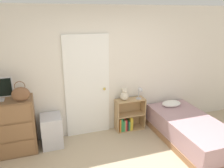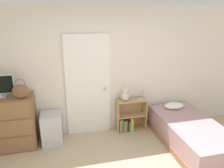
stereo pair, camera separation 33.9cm
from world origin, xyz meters
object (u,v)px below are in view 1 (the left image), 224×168
Objects in this scene: dresser at (6,127)px; bed at (190,130)px; teddy_bear at (124,95)px; bookshelf at (128,118)px; desk_lamp at (140,91)px; handbag at (21,94)px; storage_bin at (52,131)px.

dresser reaches higher than bed.
bed is at bearing -37.80° from teddy_bear.
bookshelf is at bearing 2.66° from dresser.
teddy_bear is (2.24, 0.10, 0.30)m from dresser.
dresser is 2.59m from desk_lamp.
dresser is at bearing -177.32° from teddy_bear.
desk_lamp is at bearing 1.47° from dresser.
handbag reaches higher than storage_bin.
storage_bin is 2.35× the size of desk_lamp.
bed is (0.96, -0.81, -0.02)m from bookshelf.
dresser reaches higher than bookshelf.
bed is at bearing -12.15° from dresser.
dresser is 2.34m from bookshelf.
bookshelf is 0.65m from desk_lamp.
dresser is at bearing 156.30° from handbag.
handbag reaches higher than desk_lamp.
handbag is 2.27m from desk_lamp.
bookshelf is (2.32, 0.11, -0.24)m from dresser.
teddy_bear is 1.44m from bed.
teddy_bear is at bearing 173.24° from desk_lamp.
handbag is (0.32, -0.14, 0.64)m from dresser.
handbag is at bearing -174.79° from desk_lamp.
storage_bin is 0.31× the size of bed.
dresser is 2.26m from teddy_bear.
teddy_bear is at bearing 142.20° from bed.
bed is at bearing -15.93° from storage_bin.
handbag reaches higher than teddy_bear.
dresser is 3.71× the size of teddy_bear.
bookshelf is 2.54× the size of teddy_bear.
teddy_bear is (-0.09, -0.00, 0.54)m from bookshelf.
dresser is 4.00× the size of desk_lamp.
desk_lamp reaches higher than bookshelf.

